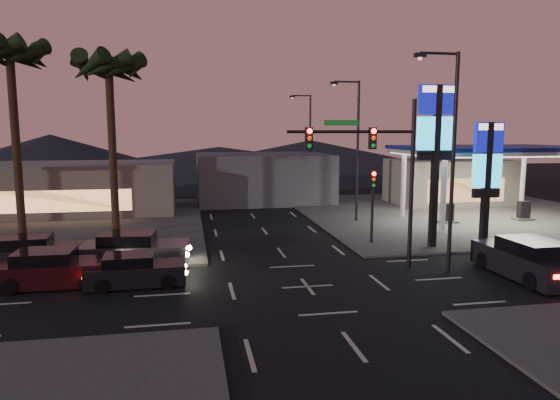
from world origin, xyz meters
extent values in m
plane|color=black|center=(0.00, 0.00, 0.00)|extent=(140.00, 140.00, 0.00)
cube|color=#47443F|center=(16.00, 16.00, 0.06)|extent=(24.00, 24.00, 0.12)
cube|color=#47443F|center=(-16.00, 16.00, 0.06)|extent=(24.00, 24.00, 0.12)
cylinder|color=silver|center=(11.00, 9.00, 2.50)|extent=(0.36, 0.36, 5.00)
cylinder|color=silver|center=(11.00, 15.00, 2.50)|extent=(0.36, 0.36, 5.00)
cylinder|color=silver|center=(21.00, 15.00, 2.50)|extent=(0.36, 0.36, 5.00)
cube|color=silver|center=(16.00, 12.00, 5.20)|extent=(12.00, 8.00, 0.50)
cube|color=white|center=(16.00, 12.00, 4.90)|extent=(11.60, 7.60, 0.06)
cube|color=navy|center=(16.00, 12.00, 5.35)|extent=(12.20, 8.20, 0.25)
cube|color=black|center=(13.00, 12.00, 0.80)|extent=(0.80, 0.50, 1.40)
cube|color=black|center=(19.00, 12.00, 0.80)|extent=(0.80, 0.50, 1.40)
cube|color=#726B5B|center=(18.00, 21.00, 2.00)|extent=(10.00, 6.00, 4.00)
cube|color=black|center=(8.50, 5.50, 4.50)|extent=(0.35, 0.35, 9.00)
cube|color=navy|center=(8.50, 5.50, 8.20)|extent=(2.20, 0.30, 1.60)
cube|color=white|center=(8.50, 5.50, 8.75)|extent=(1.98, 0.32, 0.35)
cube|color=#1ABEFA|center=(8.50, 5.50, 6.40)|extent=(2.20, 0.30, 1.80)
cube|color=black|center=(8.50, 5.50, 5.20)|extent=(2.09, 0.28, 0.50)
cube|color=black|center=(11.00, 4.50, 3.50)|extent=(0.35, 0.35, 7.00)
cube|color=navy|center=(11.00, 4.50, 6.20)|extent=(1.60, 0.30, 1.60)
cube|color=white|center=(11.00, 4.50, 6.75)|extent=(1.44, 0.32, 0.35)
cube|color=#1ABEFA|center=(11.00, 4.50, 4.40)|extent=(1.60, 0.30, 1.80)
cube|color=black|center=(11.00, 4.50, 3.20)|extent=(1.52, 0.28, 0.50)
cylinder|color=black|center=(5.50, 2.00, 4.00)|extent=(0.20, 0.20, 8.00)
cylinder|color=black|center=(2.50, 2.00, 6.50)|extent=(6.00, 0.14, 0.14)
cube|color=#0C3F14|center=(2.00, 2.00, 6.90)|extent=(1.60, 0.05, 0.25)
cube|color=black|center=(3.50, 2.00, 6.20)|extent=(0.32, 0.25, 1.00)
sphere|color=#FF0C07|center=(3.50, 1.85, 6.53)|extent=(0.22, 0.22, 0.22)
sphere|color=orange|center=(3.50, 1.85, 6.20)|extent=(0.20, 0.20, 0.20)
sphere|color=#0CB226|center=(3.50, 1.85, 5.87)|extent=(0.20, 0.20, 0.20)
cube|color=black|center=(0.50, 2.00, 6.20)|extent=(0.32, 0.25, 1.00)
sphere|color=#FF0C07|center=(0.50, 1.85, 6.53)|extent=(0.22, 0.22, 0.22)
sphere|color=orange|center=(0.50, 1.85, 6.20)|extent=(0.20, 0.20, 0.20)
sphere|color=#0CB226|center=(0.50, 1.85, 5.87)|extent=(0.20, 0.20, 0.20)
cylinder|color=black|center=(5.50, 7.00, 2.00)|extent=(0.16, 0.16, 4.00)
cube|color=black|center=(5.50, 7.00, 3.80)|extent=(0.32, 0.25, 1.00)
sphere|color=#FF0C07|center=(5.50, 6.85, 4.13)|extent=(0.22, 0.22, 0.22)
sphere|color=orange|center=(5.50, 6.85, 3.80)|extent=(0.20, 0.20, 0.20)
sphere|color=#0CB226|center=(5.50, 6.85, 3.47)|extent=(0.20, 0.20, 0.20)
cylinder|color=black|center=(7.00, 1.00, 5.00)|extent=(0.18, 0.18, 10.00)
cylinder|color=black|center=(6.10, 1.00, 9.90)|extent=(1.80, 0.12, 0.12)
cube|color=black|center=(5.20, 1.00, 9.80)|extent=(0.50, 0.25, 0.18)
sphere|color=#FFCC8C|center=(5.20, 1.00, 9.68)|extent=(0.20, 0.20, 0.20)
cylinder|color=black|center=(7.00, 14.00, 5.00)|extent=(0.18, 0.18, 10.00)
cylinder|color=black|center=(6.10, 14.00, 9.90)|extent=(1.80, 0.12, 0.12)
cube|color=black|center=(5.20, 14.00, 9.80)|extent=(0.50, 0.25, 0.18)
sphere|color=#FFCC8C|center=(5.20, 14.00, 9.68)|extent=(0.20, 0.20, 0.20)
cylinder|color=black|center=(7.00, 28.00, 5.00)|extent=(0.18, 0.18, 10.00)
cylinder|color=black|center=(6.10, 28.00, 9.90)|extent=(1.80, 0.12, 0.12)
cube|color=black|center=(5.20, 28.00, 9.80)|extent=(0.50, 0.25, 0.18)
sphere|color=#FFCC8C|center=(5.20, 28.00, 9.68)|extent=(0.20, 0.20, 0.20)
cylinder|color=black|center=(-9.00, 9.50, 5.10)|extent=(0.44, 0.44, 10.20)
sphere|color=black|center=(-9.00, 9.50, 10.20)|extent=(0.90, 0.90, 0.90)
cone|color=black|center=(-7.70, 9.50, 9.90)|extent=(0.90, 2.74, 1.91)
cone|color=black|center=(-8.08, 10.42, 9.90)|extent=(2.57, 2.57, 1.91)
cone|color=black|center=(-9.00, 10.80, 9.90)|extent=(2.74, 0.90, 1.91)
cone|color=black|center=(-9.92, 10.42, 9.90)|extent=(2.57, 2.57, 1.91)
cone|color=black|center=(-10.30, 9.50, 9.90)|extent=(0.90, 2.74, 1.91)
cone|color=black|center=(-9.92, 8.58, 9.90)|extent=(2.57, 2.57, 1.91)
cone|color=black|center=(-9.00, 8.20, 9.90)|extent=(2.74, 0.90, 1.91)
cone|color=black|center=(-8.08, 8.58, 9.90)|extent=(2.57, 2.57, 1.91)
cylinder|color=black|center=(-14.00, 9.50, 5.40)|extent=(0.44, 0.44, 10.80)
sphere|color=black|center=(-14.00, 9.50, 10.80)|extent=(0.90, 0.90, 0.90)
cone|color=black|center=(-12.70, 9.50, 10.50)|extent=(0.90, 2.74, 1.91)
cone|color=black|center=(-13.08, 10.42, 10.50)|extent=(2.57, 2.57, 1.91)
cone|color=black|center=(-14.00, 10.80, 10.50)|extent=(2.74, 0.90, 1.91)
cone|color=black|center=(-14.00, 8.20, 10.50)|extent=(2.74, 0.90, 1.91)
cone|color=black|center=(-13.08, 8.58, 10.50)|extent=(2.57, 2.57, 1.91)
cube|color=#726B5B|center=(-14.00, 22.00, 2.00)|extent=(16.00, 8.00, 4.00)
cube|color=#4C4C51|center=(2.00, 26.00, 2.20)|extent=(12.00, 9.00, 4.40)
cone|color=black|center=(-25.00, 60.00, 3.00)|extent=(40.00, 40.00, 6.00)
cone|color=black|center=(15.00, 60.00, 2.50)|extent=(50.00, 50.00, 5.00)
cone|color=black|center=(0.00, 60.00, 2.00)|extent=(60.00, 60.00, 4.00)
cube|color=black|center=(-7.13, 1.50, 0.51)|extent=(4.15, 1.87, 0.84)
cube|color=black|center=(-7.41, 1.49, 1.07)|extent=(2.10, 1.65, 0.60)
cylinder|color=black|center=(-5.86, 2.34, 0.30)|extent=(0.60, 0.24, 0.59)
cylinder|color=black|center=(-5.80, 0.76, 0.30)|extent=(0.60, 0.24, 0.59)
cylinder|color=black|center=(-8.46, 2.24, 0.30)|extent=(0.60, 0.24, 0.59)
cylinder|color=black|center=(-8.40, 0.67, 0.30)|extent=(0.60, 0.24, 0.59)
sphere|color=#FFF2BF|center=(-5.11, 2.14, 0.58)|extent=(0.20, 0.20, 0.20)
sphere|color=#FFF2BF|center=(-5.07, 1.02, 0.58)|extent=(0.20, 0.20, 0.20)
cube|color=#FF140A|center=(-9.19, 1.98, 0.65)|extent=(0.08, 0.23, 0.13)
cube|color=#FF140A|center=(-9.15, 0.87, 0.65)|extent=(0.08, 0.23, 0.13)
cube|color=black|center=(-10.55, 2.05, 0.58)|extent=(4.67, 1.99, 0.95)
cube|color=black|center=(-10.87, 2.05, 1.22)|extent=(2.34, 1.82, 0.69)
cylinder|color=black|center=(-9.06, 2.94, 0.34)|extent=(0.68, 0.26, 0.68)
cylinder|color=black|center=(-9.07, 1.14, 0.34)|extent=(0.68, 0.26, 0.68)
cylinder|color=black|center=(-12.02, 2.96, 0.34)|extent=(0.68, 0.26, 0.68)
cylinder|color=black|center=(-12.04, 1.16, 0.34)|extent=(0.68, 0.26, 0.68)
sphere|color=#FFF2BF|center=(-8.21, 2.67, 0.66)|extent=(0.23, 0.23, 0.23)
sphere|color=#FFF2BF|center=(-8.22, 1.40, 0.66)|extent=(0.23, 0.23, 0.23)
cube|color=#FF140A|center=(-12.87, 2.70, 0.74)|extent=(0.09, 0.27, 0.15)
cube|color=#4E4E50|center=(-7.46, 4.62, 0.63)|extent=(5.19, 2.57, 1.03)
cube|color=black|center=(-7.80, 4.65, 1.31)|extent=(2.68, 2.17, 0.74)
cylinder|color=black|center=(-5.78, 5.43, 0.36)|extent=(0.75, 0.34, 0.73)
cylinder|color=black|center=(-5.96, 3.50, 0.36)|extent=(0.75, 0.34, 0.73)
cylinder|color=black|center=(-8.95, 5.73, 0.36)|extent=(0.75, 0.34, 0.73)
cylinder|color=black|center=(-9.14, 3.80, 0.36)|extent=(0.75, 0.34, 0.73)
sphere|color=#FFF2BF|center=(-4.89, 5.06, 0.71)|extent=(0.25, 0.25, 0.25)
sphere|color=#FFF2BF|center=(-5.02, 3.70, 0.71)|extent=(0.25, 0.25, 0.25)
cube|color=#FF140A|center=(-9.89, 5.53, 0.80)|extent=(0.12, 0.29, 0.16)
cube|color=#FF140A|center=(-10.02, 4.17, 0.80)|extent=(0.12, 0.29, 0.16)
cube|color=black|center=(-12.28, 5.09, 0.60)|extent=(4.90, 2.32, 0.98)
cube|color=black|center=(-12.60, 5.07, 1.25)|extent=(2.51, 2.00, 0.71)
cylinder|color=black|center=(-10.82, 6.11, 0.35)|extent=(0.71, 0.31, 0.70)
cylinder|color=black|center=(-10.70, 4.27, 0.35)|extent=(0.71, 0.31, 0.70)
cylinder|color=black|center=(-13.86, 5.91, 0.35)|extent=(0.71, 0.31, 0.70)
sphere|color=#FFF2BF|center=(-9.93, 5.89, 0.67)|extent=(0.24, 0.24, 0.24)
sphere|color=#FFF2BF|center=(-9.85, 4.59, 0.67)|extent=(0.24, 0.24, 0.24)
cube|color=black|center=(10.00, -0.48, 0.67)|extent=(2.31, 5.38, 1.09)
cube|color=black|center=(10.00, -0.84, 1.40)|extent=(2.10, 2.70, 0.79)
cylinder|color=black|center=(8.95, 1.21, 0.39)|extent=(0.30, 0.78, 0.78)
cylinder|color=black|center=(11.01, 1.24, 0.39)|extent=(0.30, 0.78, 0.78)
cylinder|color=black|center=(8.99, -2.19, 0.39)|extent=(0.30, 0.78, 0.78)
cube|color=#FF140A|center=(9.30, -3.16, 0.85)|extent=(0.31, 0.10, 0.17)
camera|label=1|loc=(-4.85, -19.84, 6.55)|focal=32.00mm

